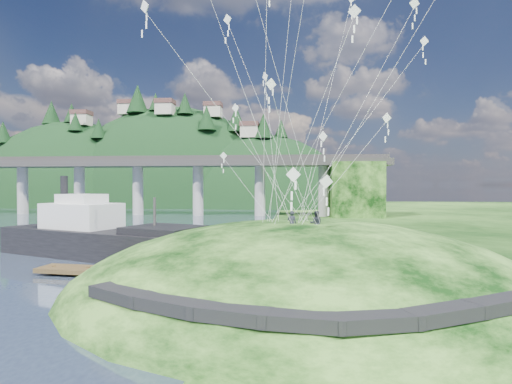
{
  "coord_description": "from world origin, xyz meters",
  "views": [
    {
      "loc": [
        7.14,
        -27.59,
        7.59
      ],
      "look_at": [
        4.0,
        6.0,
        7.0
      ],
      "focal_mm": 28.0,
      "sensor_mm": 36.0,
      "label": 1
    }
  ],
  "objects": [
    {
      "name": "footpath",
      "position": [
        7.46,
        -9.74,
        2.08
      ],
      "size": [
        22.29,
        5.84,
        0.83
      ],
      "color": "black",
      "rests_on": "ground"
    },
    {
      "name": "kite_swarm",
      "position": [
        8.02,
        0.98,
        18.32
      ],
      "size": [
        20.1,
        14.18,
        20.88
      ],
      "color": "white",
      "rests_on": "ground"
    },
    {
      "name": "far_ridge",
      "position": [
        -43.58,
        122.17,
        -7.44
      ],
      "size": [
        153.0,
        70.0,
        94.5
      ],
      "color": "black",
      "rests_on": "ground"
    },
    {
      "name": "ground",
      "position": [
        0.0,
        0.0,
        0.0
      ],
      "size": [
        320.0,
        320.0,
        0.0
      ],
      "primitive_type": "plane",
      "color": "black",
      "rests_on": "ground"
    },
    {
      "name": "grass_hill",
      "position": [
        8.0,
        2.0,
        -1.5
      ],
      "size": [
        36.0,
        32.0,
        13.0
      ],
      "color": "black",
      "rests_on": "ground"
    },
    {
      "name": "wooden_dock",
      "position": [
        -6.81,
        3.9,
        0.47
      ],
      "size": [
        15.04,
        3.67,
        1.06
      ],
      "color": "#3D2D19",
      "rests_on": "ground"
    },
    {
      "name": "kite_flyers",
      "position": [
        8.19,
        0.13,
        5.81
      ],
      "size": [
        2.43,
        0.68,
        1.74
      ],
      "color": "#22242E",
      "rests_on": "ground"
    },
    {
      "name": "work_barge",
      "position": [
        -13.09,
        12.87,
        2.16
      ],
      "size": [
        25.41,
        14.95,
        8.62
      ],
      "color": "black",
      "rests_on": "ground"
    },
    {
      "name": "bridge",
      "position": [
        -26.46,
        70.07,
        9.7
      ],
      "size": [
        160.0,
        11.0,
        15.0
      ],
      "color": "#2D2B2B",
      "rests_on": "ground"
    }
  ]
}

